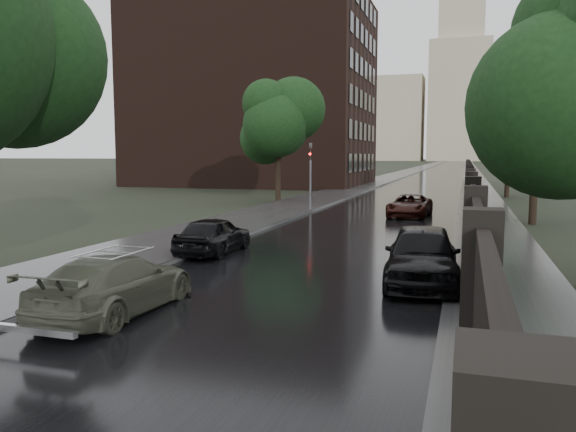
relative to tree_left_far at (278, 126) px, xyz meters
The scene contains 15 objects.
ground 31.49m from the tree_left_far, 75.07° to the right, with size 800.00×800.00×0.00m, color black.
road 160.29m from the tree_left_far, 87.14° to the left, with size 8.00×420.00×0.02m, color black.
sidewalk_left 160.10m from the tree_left_far, 89.28° to the left, with size 4.00×420.00×0.16m, color #2D2D2D.
verge_right 160.65m from the tree_left_far, 85.18° to the left, with size 3.00×420.00×0.08m, color #2D2D2D.
fence_right 13.44m from the tree_left_far, ahead, with size 0.45×75.72×2.70m.
tree_left_far is the anchor object (origin of this frame).
tree_right_b 17.45m from the tree_left_far, 27.30° to the right, with size 4.08×4.08×7.01m.
tree_right_c 18.45m from the tree_left_far, 32.83° to the left, with size 4.08×4.08×7.01m.
traffic_light 6.84m from the tree_left_far, 53.53° to the right, with size 0.16×0.32×4.00m.
brick_building 24.63m from the tree_left_far, 114.44° to the left, with size 24.00×18.00×20.00m, color black.
stalinist_tower 272.14m from the tree_left_far, 88.30° to the left, with size 92.00×30.00×159.00m.
volga_sedan 27.92m from the tree_left_far, 78.52° to the right, with size 1.76×4.33×1.26m, color #484B3C.
hatchback_left 20.87m from the tree_left_far, 77.52° to the right, with size 1.50×3.74×1.27m, color black.
car_right_near 25.46m from the tree_left_far, 62.95° to the right, with size 1.81×4.51×1.54m, color black.
car_right_far 12.46m from the tree_left_far, 33.92° to the right, with size 2.00×4.34×1.21m, color black.
Camera 1 is at (4.39, -6.85, 3.32)m, focal length 35.00 mm.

